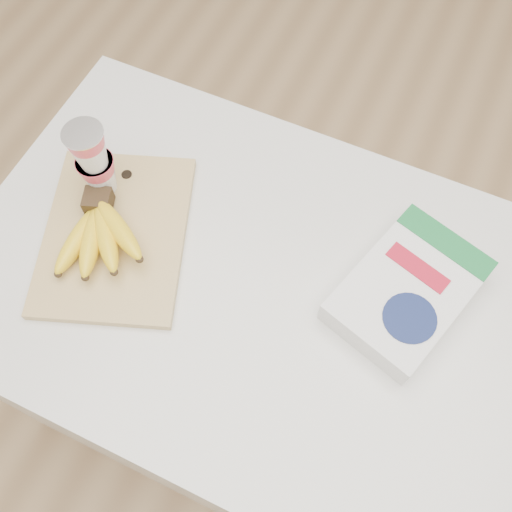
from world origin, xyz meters
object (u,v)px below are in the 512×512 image
at_px(cutting_board, 115,234).
at_px(bananas, 99,233).
at_px(table, 255,349).
at_px(yogurt_stack, 93,160).
at_px(cereal_box, 407,291).

relative_size(cutting_board, bananas, 1.84).
relative_size(table, yogurt_stack, 6.44).
bearing_deg(cereal_box, table, -144.89).
xyz_separation_m(table, cereal_box, (0.25, 0.08, 0.42)).
distance_m(yogurt_stack, cereal_box, 0.58).
bearing_deg(cutting_board, cereal_box, -8.79).
bearing_deg(bananas, yogurt_stack, 118.43).
distance_m(cutting_board, cereal_box, 0.53).
bearing_deg(yogurt_stack, cutting_board, -49.12).
xyz_separation_m(cutting_board, yogurt_stack, (-0.06, 0.07, 0.10)).
xyz_separation_m(table, cutting_board, (-0.27, -0.02, 0.40)).
xyz_separation_m(table, yogurt_stack, (-0.33, 0.05, 0.50)).
bearing_deg(cereal_box, bananas, -149.30).
distance_m(table, yogurt_stack, 0.60).
xyz_separation_m(bananas, yogurt_stack, (-0.05, 0.10, 0.06)).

